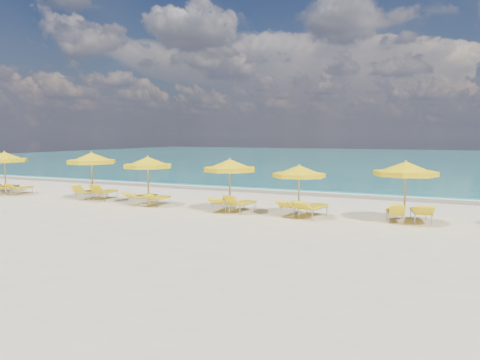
% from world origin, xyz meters
% --- Properties ---
extents(ground_plane, '(120.00, 120.00, 0.00)m').
position_xyz_m(ground_plane, '(0.00, 0.00, 0.00)').
color(ground_plane, beige).
extents(ocean, '(120.00, 80.00, 0.30)m').
position_xyz_m(ocean, '(0.00, 48.00, 0.00)').
color(ocean, '#13706F').
rests_on(ocean, ground).
extents(wet_sand_band, '(120.00, 2.60, 0.01)m').
position_xyz_m(wet_sand_band, '(0.00, 7.40, 0.00)').
color(wet_sand_band, tan).
rests_on(wet_sand_band, ground).
extents(foam_line, '(120.00, 1.20, 0.03)m').
position_xyz_m(foam_line, '(0.00, 8.20, 0.00)').
color(foam_line, white).
rests_on(foam_line, ground).
extents(whitecap_near, '(14.00, 0.36, 0.05)m').
position_xyz_m(whitecap_near, '(-6.00, 17.00, 0.00)').
color(whitecap_near, white).
rests_on(whitecap_near, ground).
extents(whitecap_far, '(18.00, 0.30, 0.05)m').
position_xyz_m(whitecap_far, '(8.00, 24.00, 0.00)').
color(whitecap_far, white).
rests_on(whitecap_far, ground).
extents(umbrella_1, '(2.99, 2.99, 2.41)m').
position_xyz_m(umbrella_1, '(-13.42, -0.27, 2.06)').
color(umbrella_1, tan).
rests_on(umbrella_1, ground).
extents(umbrella_2, '(2.88, 2.88, 2.46)m').
position_xyz_m(umbrella_2, '(-7.57, 0.08, 2.10)').
color(umbrella_2, tan).
rests_on(umbrella_2, ground).
extents(umbrella_3, '(2.59, 2.59, 2.33)m').
position_xyz_m(umbrella_3, '(-3.99, -0.14, 1.99)').
color(umbrella_3, tan).
rests_on(umbrella_3, ground).
extents(umbrella_4, '(2.31, 2.31, 2.32)m').
position_xyz_m(umbrella_4, '(0.34, -0.29, 1.98)').
color(umbrella_4, tan).
rests_on(umbrella_4, ground).
extents(umbrella_5, '(2.74, 2.74, 2.15)m').
position_xyz_m(umbrella_5, '(3.43, -0.34, 1.83)').
color(umbrella_5, tan).
rests_on(umbrella_5, ground).
extents(umbrella_6, '(2.37, 2.37, 2.37)m').
position_xyz_m(umbrella_6, '(7.40, 0.14, 2.02)').
color(umbrella_6, tan).
rests_on(umbrella_6, ground).
extents(lounger_1_left, '(0.72, 1.94, 0.71)m').
position_xyz_m(lounger_1_left, '(-13.80, -0.03, 0.22)').
color(lounger_1_left, '#A5A8AD').
rests_on(lounger_1_left, ground).
extents(lounger_1_right, '(0.69, 1.70, 0.69)m').
position_xyz_m(lounger_1_right, '(-12.91, 0.28, 0.20)').
color(lounger_1_right, '#A5A8AD').
rests_on(lounger_1_right, ground).
extents(lounger_2_left, '(0.78, 1.78, 0.86)m').
position_xyz_m(lounger_2_left, '(-8.11, 0.30, 0.22)').
color(lounger_2_left, '#A5A8AD').
rests_on(lounger_2_left, ground).
extents(lounger_2_right, '(0.90, 1.89, 0.89)m').
position_xyz_m(lounger_2_right, '(-7.17, 0.56, 0.23)').
color(lounger_2_right, '#A5A8AD').
rests_on(lounger_2_right, ground).
extents(lounger_3_left, '(0.83, 1.93, 0.69)m').
position_xyz_m(lounger_3_left, '(-4.44, 0.02, 0.22)').
color(lounger_3_left, '#A5A8AD').
rests_on(lounger_3_left, ground).
extents(lounger_3_right, '(0.69, 1.73, 0.66)m').
position_xyz_m(lounger_3_right, '(-3.50, 0.02, 0.20)').
color(lounger_3_right, '#A5A8AD').
rests_on(lounger_3_right, ground).
extents(lounger_4_left, '(0.87, 2.06, 0.72)m').
position_xyz_m(lounger_4_left, '(-0.04, -0.08, 0.23)').
color(lounger_4_left, '#A5A8AD').
rests_on(lounger_4_left, ground).
extents(lounger_4_right, '(0.86, 1.86, 0.84)m').
position_xyz_m(lounger_4_right, '(0.79, -0.05, 0.22)').
color(lounger_4_right, '#A5A8AD').
rests_on(lounger_4_right, ground).
extents(lounger_5_left, '(0.85, 2.01, 0.73)m').
position_xyz_m(lounger_5_left, '(3.06, 0.20, 0.23)').
color(lounger_5_left, '#A5A8AD').
rests_on(lounger_5_left, ground).
extents(lounger_5_right, '(1.02, 2.10, 0.81)m').
position_xyz_m(lounger_5_right, '(3.92, -0.03, 0.24)').
color(lounger_5_right, '#A5A8AD').
rests_on(lounger_5_right, ground).
extents(lounger_6_left, '(0.90, 1.76, 0.81)m').
position_xyz_m(lounger_6_left, '(7.05, 0.30, 0.21)').
color(lounger_6_left, '#A5A8AD').
rests_on(lounger_6_left, ground).
extents(lounger_6_right, '(1.01, 2.05, 0.80)m').
position_xyz_m(lounger_6_right, '(7.96, 0.65, 0.24)').
color(lounger_6_right, '#A5A8AD').
rests_on(lounger_6_right, ground).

